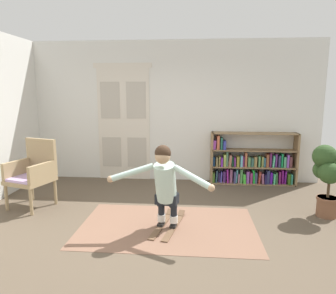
{
  "coord_description": "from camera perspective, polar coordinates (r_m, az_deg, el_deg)",
  "views": [
    {
      "loc": [
        0.43,
        -3.89,
        1.88
      ],
      "look_at": [
        0.04,
        0.67,
        1.05
      ],
      "focal_mm": 33.07,
      "sensor_mm": 36.0,
      "label": 1
    }
  ],
  "objects": [
    {
      "name": "rug",
      "position": [
        4.48,
        -0.08,
        -14.44
      ],
      "size": [
        2.45,
        1.54,
        0.01
      ],
      "primitive_type": "cube",
      "color": "brown",
      "rests_on": "ground"
    },
    {
      "name": "double_door",
      "position": [
        6.63,
        -8.15,
        4.55
      ],
      "size": [
        1.22,
        0.05,
        2.45
      ],
      "color": "beige",
      "rests_on": "ground"
    },
    {
      "name": "potted_plant",
      "position": [
        5.17,
        27.26,
        -4.06
      ],
      "size": [
        0.48,
        0.52,
        1.1
      ],
      "color": "brown",
      "rests_on": "ground"
    },
    {
      "name": "back_wall",
      "position": [
        6.52,
        1.14,
        6.49
      ],
      "size": [
        6.0,
        0.1,
        2.9
      ],
      "primitive_type": "cube",
      "color": "silver",
      "rests_on": "ground"
    },
    {
      "name": "wicker_chair",
      "position": [
        5.53,
        -23.56,
        -4.18
      ],
      "size": [
        0.75,
        0.75,
        1.1
      ],
      "color": "tan",
      "rests_on": "ground"
    },
    {
      "name": "person_skier",
      "position": [
        4.13,
        -0.57,
        -6.33
      ],
      "size": [
        1.39,
        0.7,
        1.13
      ],
      "color": "white",
      "rests_on": "skis_pair"
    },
    {
      "name": "bookshelf",
      "position": [
        6.55,
        14.93,
        -2.99
      ],
      "size": [
        1.72,
        0.3,
        1.06
      ],
      "color": "olive",
      "rests_on": "ground"
    },
    {
      "name": "ground_plane",
      "position": [
        4.34,
        -1.28,
        -15.39
      ],
      "size": [
        7.2,
        7.2,
        0.0
      ],
      "primitive_type": "plane",
      "color": "brown"
    },
    {
      "name": "skis_pair",
      "position": [
        4.51,
        0.04,
        -14.06
      ],
      "size": [
        0.45,
        0.98,
        0.07
      ],
      "color": "brown",
      "rests_on": "rug"
    }
  ]
}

